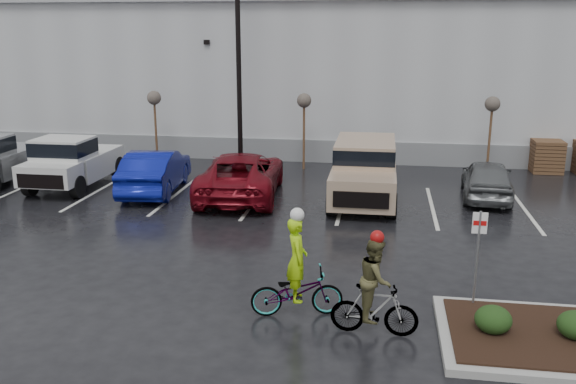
% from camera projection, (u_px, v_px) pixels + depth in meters
% --- Properties ---
extents(ground, '(120.00, 120.00, 0.00)m').
position_uv_depth(ground, '(293.00, 303.00, 13.26)').
color(ground, black).
rests_on(ground, ground).
extents(warehouse, '(60.50, 15.50, 7.20)m').
position_uv_depth(warehouse, '(353.00, 69.00, 33.29)').
color(warehouse, '#AAADAF').
rests_on(warehouse, ground).
extents(wooded_ridge, '(80.00, 25.00, 6.00)m').
position_uv_depth(wooded_ridge, '(366.00, 60.00, 55.41)').
color(wooded_ridge, '#2A401A').
rests_on(wooded_ridge, ground).
extents(lamppost, '(0.50, 1.00, 9.22)m').
position_uv_depth(lamppost, '(238.00, 31.00, 23.84)').
color(lamppost, black).
rests_on(lamppost, ground).
extents(sapling_west, '(0.60, 0.60, 3.20)m').
position_uv_depth(sapling_west, '(154.00, 102.00, 26.16)').
color(sapling_west, '#47331C').
rests_on(sapling_west, ground).
extents(sapling_mid, '(0.60, 0.60, 3.20)m').
position_uv_depth(sapling_mid, '(304.00, 105.00, 25.18)').
color(sapling_mid, '#47331C').
rests_on(sapling_mid, ground).
extents(sapling_east, '(0.60, 0.60, 3.20)m').
position_uv_depth(sapling_east, '(492.00, 108.00, 24.05)').
color(sapling_east, '#47331C').
rests_on(sapling_east, ground).
extents(pallet_stack_a, '(1.20, 1.20, 1.35)m').
position_uv_depth(pallet_stack_a, '(547.00, 156.00, 25.16)').
color(pallet_stack_a, '#47331C').
rests_on(pallet_stack_a, ground).
extents(shrub_a, '(0.70, 0.70, 0.52)m').
position_uv_depth(shrub_a, '(493.00, 319.00, 11.60)').
color(shrub_a, black).
rests_on(shrub_a, curb_island).
extents(fire_lane_sign, '(0.30, 0.05, 2.20)m').
position_uv_depth(fire_lane_sign, '(478.00, 248.00, 12.51)').
color(fire_lane_sign, gray).
rests_on(fire_lane_sign, ground).
extents(pickup_white, '(2.10, 5.20, 1.96)m').
position_uv_depth(pickup_white, '(77.00, 159.00, 23.07)').
color(pickup_white, silver).
rests_on(pickup_white, ground).
extents(car_blue, '(2.16, 4.88, 1.56)m').
position_uv_depth(car_blue, '(155.00, 171.00, 22.10)').
color(car_blue, navy).
rests_on(car_blue, ground).
extents(car_red, '(3.10, 5.89, 1.58)m').
position_uv_depth(car_red, '(241.00, 175.00, 21.48)').
color(car_red, maroon).
rests_on(car_red, ground).
extents(suv_tan, '(2.20, 5.10, 2.06)m').
position_uv_depth(suv_tan, '(364.00, 172.00, 20.77)').
color(suv_tan, tan).
rests_on(suv_tan, ground).
extents(car_grey, '(2.00, 4.21, 1.39)m').
position_uv_depth(car_grey, '(487.00, 179.00, 21.26)').
color(car_grey, slate).
rests_on(car_grey, ground).
extents(cyclist_hivis, '(2.02, 1.10, 2.32)m').
position_uv_depth(cyclist_hivis, '(297.00, 283.00, 12.53)').
color(cyclist_hivis, '#3F3F44').
rests_on(cyclist_hivis, ground).
extents(cyclist_olive, '(1.66, 0.80, 2.13)m').
position_uv_depth(cyclist_olive, '(375.00, 297.00, 11.70)').
color(cyclist_olive, '#3F3F44').
rests_on(cyclist_olive, ground).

